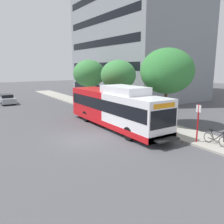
{
  "coord_description": "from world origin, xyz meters",
  "views": [
    {
      "loc": [
        -6.85,
        -14.37,
        5.19
      ],
      "look_at": [
        2.88,
        0.64,
        1.6
      ],
      "focal_mm": 36.64,
      "sensor_mm": 36.0,
      "label": 1
    }
  ],
  "objects": [
    {
      "name": "ground_plane",
      "position": [
        0.0,
        8.0,
        0.0
      ],
      "size": [
        120.0,
        120.0,
        0.0
      ],
      "primitive_type": "plane",
      "color": "#4C4C51"
    },
    {
      "name": "sidewalk_curb",
      "position": [
        7.0,
        6.0,
        0.07
      ],
      "size": [
        3.0,
        56.0,
        0.14
      ],
      "primitive_type": "cube",
      "color": "#A8A399",
      "rests_on": "ground"
    },
    {
      "name": "transit_bus",
      "position": [
        3.76,
        1.56,
        1.7
      ],
      "size": [
        2.58,
        12.25,
        3.65
      ],
      "color": "white",
      "rests_on": "ground"
    },
    {
      "name": "bus_stop_sign_pole",
      "position": [
        6.06,
        -5.03,
        1.65
      ],
      "size": [
        0.1,
        0.36,
        2.6
      ],
      "color": "red",
      "rests_on": "sidewalk_curb"
    },
    {
      "name": "bicycle_parked",
      "position": [
        6.6,
        -6.08,
        0.56
      ],
      "size": [
        0.52,
        1.76,
        1.02
      ],
      "color": "black",
      "rests_on": "sidewalk_curb"
    },
    {
      "name": "street_tree_near_stop",
      "position": [
        7.81,
        -0.36,
        4.78
      ],
      "size": [
        4.55,
        4.55,
        6.58
      ],
      "color": "#4C3823",
      "rests_on": "sidewalk_curb"
    },
    {
      "name": "street_tree_mid_block",
      "position": [
        8.01,
        7.24,
        4.19
      ],
      "size": [
        4.0,
        4.0,
        5.77
      ],
      "color": "#4C3823",
      "rests_on": "sidewalk_curb"
    },
    {
      "name": "street_tree_far_block",
      "position": [
        7.99,
        14.4,
        4.21
      ],
      "size": [
        4.41,
        4.41,
        5.95
      ],
      "color": "#4C3823",
      "rests_on": "sidewalk_curb"
    },
    {
      "name": "parked_car_far_lane",
      "position": [
        -1.95,
        20.55,
        0.66
      ],
      "size": [
        1.8,
        4.5,
        1.33
      ],
      "color": "#93999E",
      "rests_on": "ground"
    }
  ]
}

